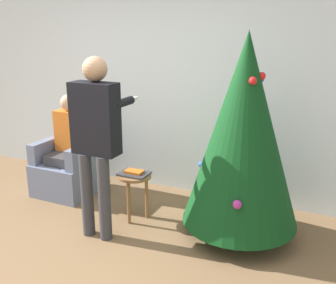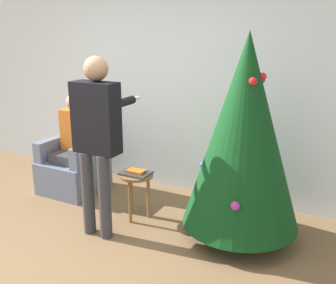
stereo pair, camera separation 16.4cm
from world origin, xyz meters
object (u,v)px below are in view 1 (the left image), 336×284
object	(u,v)px
christmas_tree	(244,132)
person_standing	(96,132)
armchair	(70,167)
person_seated	(67,141)
side_stool	(134,183)

from	to	relation	value
christmas_tree	person_standing	xyz separation A→B (m)	(-1.26, -0.56, -0.01)
armchair	person_seated	size ratio (longest dim) A/B	0.73
armchair	person_standing	world-z (taller)	person_standing
armchair	person_standing	bearing A→B (deg)	-37.97
person_seated	side_stool	xyz separation A→B (m)	(1.10, -0.29, -0.25)
armchair	person_seated	distance (m)	0.34
person_standing	christmas_tree	bearing A→B (deg)	23.95
armchair	christmas_tree	bearing A→B (deg)	-4.77
armchair	person_seated	bearing A→B (deg)	-90.00
armchair	side_stool	bearing A→B (deg)	-15.72
armchair	person_seated	xyz separation A→B (m)	(0.00, -0.02, 0.34)
christmas_tree	armchair	size ratio (longest dim) A/B	2.23
armchair	side_stool	world-z (taller)	armchair
christmas_tree	side_stool	size ratio (longest dim) A/B	3.91
person_standing	side_stool	size ratio (longest dim) A/B	3.46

